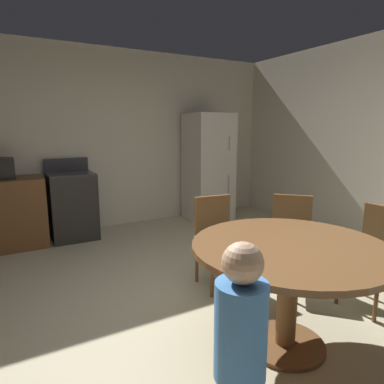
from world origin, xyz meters
name	(u,v)px	position (x,y,z in m)	size (l,w,h in m)	color
ground_plane	(213,324)	(0.00, 0.00, 0.00)	(14.00, 14.00, 0.00)	beige
wall_back	(102,140)	(0.00, 3.17, 1.35)	(6.02, 0.12, 2.70)	silver
oven_range	(72,205)	(-0.56, 2.77, 0.47)	(0.60, 0.60, 1.10)	#2D2B28
refrigerator	(208,167)	(1.64, 2.72, 0.88)	(0.68, 0.68, 1.76)	silver
dining_table	(289,265)	(0.30, -0.47, 0.61)	(1.33, 1.33, 0.76)	brown
chair_north	(217,235)	(0.42, 0.59, 0.50)	(0.44, 0.44, 0.87)	brown
chair_northeast	(291,234)	(1.07, 0.27, 0.50)	(0.57, 0.57, 0.87)	brown
chair_east	(376,250)	(1.37, -0.42, 0.50)	(0.42, 0.42, 0.87)	brown
person_child	(240,359)	(-0.54, -1.04, 0.58)	(0.31, 0.31, 1.09)	#665B51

